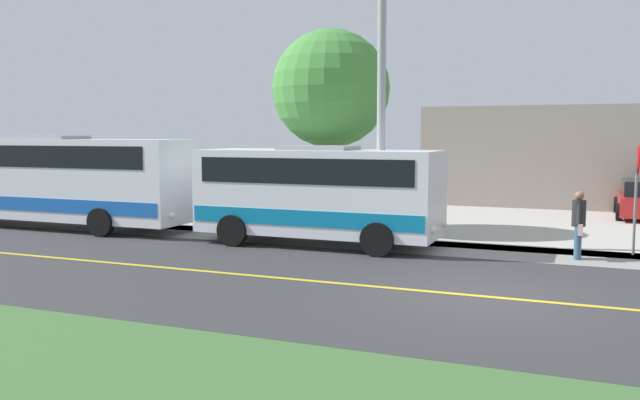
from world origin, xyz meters
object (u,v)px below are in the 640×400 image
object	(u,v)px
stop_sign	(637,181)
commercial_building	(639,155)
shuttle_bus_front	(318,190)
tree_curbside	(331,89)
pedestrian_with_bags	(579,223)
street_light_pole	(380,82)
transit_bus_rear	(38,176)

from	to	relation	value
stop_sign	commercial_building	xyz separation A→B (m)	(-15.30, 0.97, 0.23)
shuttle_bus_front	stop_sign	world-z (taller)	stop_sign
shuttle_bus_front	tree_curbside	size ratio (longest dim) A/B	1.07
pedestrian_with_bags	commercial_building	size ratio (longest dim) A/B	0.09
stop_sign	commercial_building	distance (m)	15.33
street_light_pole	shuttle_bus_front	bearing A→B (deg)	-77.35
pedestrian_with_bags	street_light_pole	xyz separation A→B (m)	(0.04, -5.27, 3.67)
shuttle_bus_front	commercial_building	xyz separation A→B (m)	(-16.90, 9.30, 0.63)
transit_bus_rear	shuttle_bus_front	bearing A→B (deg)	90.20
stop_sign	tree_curbside	xyz separation A→B (m)	(-1.30, -9.08, 2.66)
commercial_building	transit_bus_rear	bearing A→B (deg)	-49.37
pedestrian_with_bags	tree_curbside	size ratio (longest dim) A/B	0.26
tree_curbside	commercial_building	xyz separation A→B (m)	(-14.00, 10.05, -2.43)
tree_curbside	commercial_building	world-z (taller)	tree_curbside
shuttle_bus_front	transit_bus_rear	bearing A→B (deg)	-89.80
tree_curbside	commercial_building	size ratio (longest dim) A/B	0.36
transit_bus_rear	stop_sign	distance (m)	18.84
stop_sign	street_light_pole	xyz separation A→B (m)	(1.22, -6.63, 2.65)
pedestrian_with_bags	stop_sign	world-z (taller)	stop_sign
transit_bus_rear	street_light_pole	bearing A→B (deg)	91.97
transit_bus_rear	street_light_pole	size ratio (longest dim) A/B	1.41
shuttle_bus_front	pedestrian_with_bags	world-z (taller)	shuttle_bus_front
transit_bus_rear	pedestrian_with_bags	xyz separation A→B (m)	(-0.46, 17.40, -0.78)
pedestrian_with_bags	commercial_building	distance (m)	16.69
transit_bus_rear	commercial_building	bearing A→B (deg)	130.63
street_light_pole	commercial_building	distance (m)	18.34
street_light_pole	stop_sign	bearing A→B (deg)	100.40
stop_sign	commercial_building	size ratio (longest dim) A/B	0.16
commercial_building	street_light_pole	bearing A→B (deg)	-24.71
tree_curbside	street_light_pole	bearing A→B (deg)	44.19
shuttle_bus_front	pedestrian_with_bags	xyz separation A→B (m)	(-0.42, 6.97, -0.63)
transit_bus_rear	street_light_pole	xyz separation A→B (m)	(-0.42, 12.14, 2.89)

